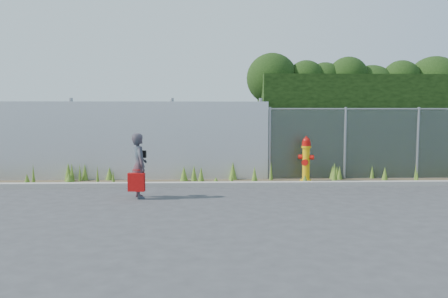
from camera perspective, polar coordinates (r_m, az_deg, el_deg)
name	(u,v)px	position (r m, az deg, el deg)	size (l,w,h in m)	color
ground	(240,201)	(9.43, 2.15, -6.75)	(80.00, 80.00, 0.00)	#39393B
curb	(235,184)	(11.19, 1.47, -4.63)	(16.00, 0.22, 0.12)	#A09890
weed_strip	(214,177)	(11.91, -1.34, -3.68)	(16.00, 1.27, 0.54)	#4E3F2C
corrugated_fence	(116,141)	(12.52, -13.88, 1.02)	(8.50, 0.21, 2.30)	#BABBC1
chainlink_fence	(381,143)	(13.20, 19.87, 0.75)	(6.50, 0.07, 2.05)	gray
hedge	(374,110)	(14.21, 19.03, 4.84)	(7.71, 1.84, 3.71)	black
fire_hydrant	(306,160)	(12.09, 10.68, -1.41)	(0.42, 0.37, 1.25)	#DBA80B
woman	(139,166)	(9.80, -11.04, -2.15)	(0.52, 0.34, 1.44)	#0F5460
red_tote_bag	(136,182)	(9.68, -11.37, -4.27)	(0.36, 0.13, 0.47)	#A10909
black_shoulder_bag	(141,154)	(9.97, -10.76, -0.66)	(0.22, 0.09, 0.16)	black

